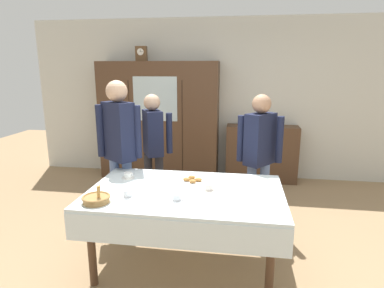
# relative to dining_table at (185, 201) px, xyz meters

# --- Properties ---
(ground_plane) EXTENTS (12.00, 12.00, 0.00)m
(ground_plane) POSITION_rel_dining_table_xyz_m (0.00, 0.24, -0.68)
(ground_plane) COLOR #997A56
(ground_plane) RESTS_ON ground
(back_wall) EXTENTS (6.40, 0.10, 2.70)m
(back_wall) POSITION_rel_dining_table_xyz_m (0.00, 2.89, 0.67)
(back_wall) COLOR silver
(back_wall) RESTS_ON ground
(dining_table) EXTENTS (1.81, 1.13, 0.78)m
(dining_table) POSITION_rel_dining_table_xyz_m (0.00, 0.00, 0.00)
(dining_table) COLOR #4C3321
(dining_table) RESTS_ON ground
(wall_cabinet) EXTENTS (2.02, 0.46, 1.99)m
(wall_cabinet) POSITION_rel_dining_table_xyz_m (-0.90, 2.59, 0.31)
(wall_cabinet) COLOR #4C3321
(wall_cabinet) RESTS_ON ground
(mantel_clock) EXTENTS (0.18, 0.11, 0.24)m
(mantel_clock) POSITION_rel_dining_table_xyz_m (-1.17, 2.59, 1.43)
(mantel_clock) COLOR brown
(mantel_clock) RESTS_ON wall_cabinet
(bookshelf_low) EXTENTS (1.18, 0.35, 0.95)m
(bookshelf_low) POSITION_rel_dining_table_xyz_m (0.85, 2.64, -0.21)
(bookshelf_low) COLOR #4C3321
(bookshelf_low) RESTS_ON ground
(book_stack) EXTENTS (0.16, 0.19, 0.07)m
(book_stack) POSITION_rel_dining_table_xyz_m (0.85, 2.64, 0.30)
(book_stack) COLOR #3D754C
(book_stack) RESTS_ON bookshelf_low
(tea_cup_far_left) EXTENTS (0.13, 0.13, 0.06)m
(tea_cup_far_left) POSITION_rel_dining_table_xyz_m (-0.65, 0.28, 0.12)
(tea_cup_far_left) COLOR white
(tea_cup_far_left) RESTS_ON dining_table
(tea_cup_mid_right) EXTENTS (0.13, 0.13, 0.06)m
(tea_cup_mid_right) POSITION_rel_dining_table_xyz_m (-0.04, -0.21, 0.12)
(tea_cup_mid_right) COLOR white
(tea_cup_mid_right) RESTS_ON dining_table
(tea_cup_mid_left) EXTENTS (0.13, 0.13, 0.06)m
(tea_cup_mid_left) POSITION_rel_dining_table_xyz_m (0.22, 0.06, 0.12)
(tea_cup_mid_left) COLOR white
(tea_cup_mid_left) RESTS_ON dining_table
(tea_cup_front_edge) EXTENTS (0.13, 0.13, 0.06)m
(tea_cup_front_edge) POSITION_rel_dining_table_xyz_m (-0.48, -0.20, 0.12)
(tea_cup_front_edge) COLOR white
(tea_cup_front_edge) RESTS_ON dining_table
(bread_basket) EXTENTS (0.24, 0.24, 0.16)m
(bread_basket) POSITION_rel_dining_table_xyz_m (-0.70, -0.36, 0.13)
(bread_basket) COLOR #9E7542
(bread_basket) RESTS_ON dining_table
(pastry_plate) EXTENTS (0.28, 0.28, 0.05)m
(pastry_plate) POSITION_rel_dining_table_xyz_m (0.03, 0.27, 0.11)
(pastry_plate) COLOR white
(pastry_plate) RESTS_ON dining_table
(spoon_far_right) EXTENTS (0.12, 0.02, 0.01)m
(spoon_far_right) POSITION_rel_dining_table_xyz_m (0.79, -0.29, 0.10)
(spoon_far_right) COLOR silver
(spoon_far_right) RESTS_ON dining_table
(spoon_near_right) EXTENTS (0.12, 0.02, 0.01)m
(spoon_near_right) POSITION_rel_dining_table_xyz_m (0.37, 0.19, 0.10)
(spoon_near_right) COLOR silver
(spoon_near_right) RESTS_ON dining_table
(person_behind_table_right) EXTENTS (0.52, 0.41, 1.60)m
(person_behind_table_right) POSITION_rel_dining_table_xyz_m (0.71, 0.95, 0.29)
(person_behind_table_right) COLOR slate
(person_behind_table_right) RESTS_ON ground
(person_near_right_end) EXTENTS (0.52, 0.41, 1.57)m
(person_near_right_end) POSITION_rel_dining_table_xyz_m (-0.64, 1.24, 0.26)
(person_near_right_end) COLOR #232328
(person_near_right_end) RESTS_ON ground
(person_by_cabinet) EXTENTS (0.52, 0.37, 1.76)m
(person_by_cabinet) POSITION_rel_dining_table_xyz_m (-0.86, 0.62, 0.40)
(person_by_cabinet) COLOR slate
(person_by_cabinet) RESTS_ON ground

